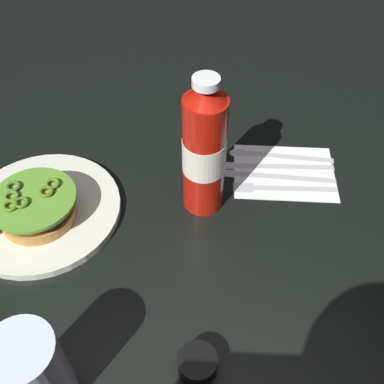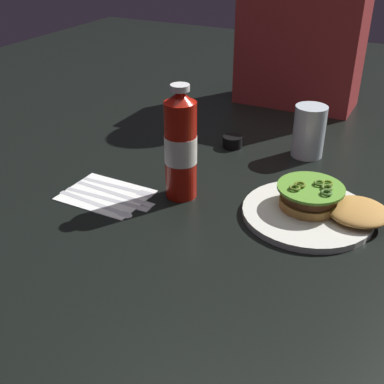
% 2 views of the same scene
% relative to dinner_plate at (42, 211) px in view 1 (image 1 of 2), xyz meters
% --- Properties ---
extents(ground_plane, '(3.00, 3.00, 0.00)m').
position_rel_dinner_plate_xyz_m(ground_plane, '(-0.15, 0.16, -0.01)').
color(ground_plane, black).
extents(dinner_plate, '(0.26, 0.26, 0.01)m').
position_rel_dinner_plate_xyz_m(dinner_plate, '(0.00, 0.00, 0.00)').
color(dinner_plate, silver).
rests_on(dinner_plate, ground_plane).
extents(burger_sandwich, '(0.22, 0.14, 0.05)m').
position_rel_dinner_plate_xyz_m(burger_sandwich, '(0.03, 0.02, 0.03)').
color(burger_sandwich, '#BA823D').
rests_on(burger_sandwich, dinner_plate).
extents(ketchup_bottle, '(0.07, 0.07, 0.25)m').
position_rel_dinner_plate_xyz_m(ketchup_bottle, '(-0.27, -0.04, 0.11)').
color(ketchup_bottle, '#B1150B').
rests_on(ketchup_bottle, ground_plane).
extents(water_glass, '(0.08, 0.08, 0.13)m').
position_rel_dinner_plate_xyz_m(water_glass, '(-0.08, 0.29, 0.06)').
color(water_glass, silver).
rests_on(water_glass, ground_plane).
extents(condiment_cup, '(0.05, 0.05, 0.03)m').
position_rel_dinner_plate_xyz_m(condiment_cup, '(-0.27, 0.25, 0.01)').
color(condiment_cup, black).
rests_on(condiment_cup, ground_plane).
extents(napkin, '(0.18, 0.14, 0.00)m').
position_rel_dinner_plate_xyz_m(napkin, '(-0.41, -0.11, -0.01)').
color(napkin, white).
rests_on(napkin, ground_plane).
extents(spoon_utensil, '(0.19, 0.03, 0.00)m').
position_rel_dinner_plate_xyz_m(spoon_utensil, '(-0.39, -0.16, -0.00)').
color(spoon_utensil, silver).
rests_on(spoon_utensil, napkin).
extents(butter_knife, '(0.21, 0.02, 0.00)m').
position_rel_dinner_plate_xyz_m(butter_knife, '(-0.39, -0.13, -0.00)').
color(butter_knife, silver).
rests_on(butter_knife, napkin).
extents(steak_knife, '(0.21, 0.03, 0.00)m').
position_rel_dinner_plate_xyz_m(steak_knife, '(-0.39, -0.10, -0.00)').
color(steak_knife, silver).
rests_on(steak_knife, napkin).
extents(fork_utensil, '(0.18, 0.02, 0.00)m').
position_rel_dinner_plate_xyz_m(fork_utensil, '(-0.40, -0.07, -0.00)').
color(fork_utensil, silver).
rests_on(fork_utensil, napkin).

